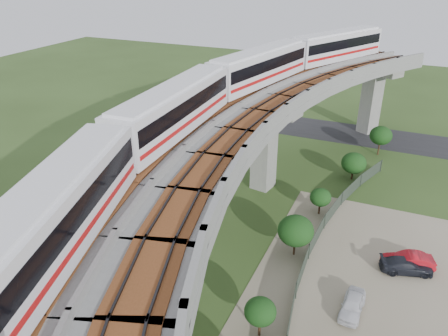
% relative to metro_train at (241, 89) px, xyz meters
% --- Properties ---
extents(ground, '(160.00, 160.00, 0.00)m').
position_rel_metro_train_xyz_m(ground, '(-0.51, -4.44, -12.31)').
color(ground, '#30471C').
rests_on(ground, ground).
extents(dirt_lot, '(18.00, 26.00, 0.04)m').
position_rel_metro_train_xyz_m(dirt_lot, '(13.49, -6.44, -12.29)').
color(dirt_lot, '#7F745C').
rests_on(dirt_lot, ground).
extents(asphalt_road, '(60.00, 8.00, 0.03)m').
position_rel_metro_train_xyz_m(asphalt_road, '(-0.51, 25.56, -12.29)').
color(asphalt_road, '#232326').
rests_on(asphalt_road, ground).
extents(viaduct, '(19.58, 73.98, 11.40)m').
position_rel_metro_train_xyz_m(viaduct, '(3.33, -4.44, -3.26)').
color(viaduct, '#99968E').
rests_on(viaduct, ground).
extents(metro_train, '(12.74, 61.15, 3.64)m').
position_rel_metro_train_xyz_m(metro_train, '(0.00, 0.00, 0.00)').
color(metro_train, white).
rests_on(metro_train, ground).
extents(fence, '(3.87, 38.73, 1.50)m').
position_rel_metro_train_xyz_m(fence, '(9.24, -4.44, -11.56)').
color(fence, '#2D382D').
rests_on(fence, ground).
extents(tree_0, '(2.72, 2.72, 3.74)m').
position_rel_metro_train_xyz_m(tree_0, '(10.95, 19.71, -9.73)').
color(tree_0, '#382314').
rests_on(tree_0, ground).
extents(tree_1, '(2.73, 2.73, 3.15)m').
position_rel_metro_train_xyz_m(tree_1, '(8.98, 11.59, -10.32)').
color(tree_1, '#382314').
rests_on(tree_1, ground).
extents(tree_2, '(2.03, 2.03, 2.73)m').
position_rel_metro_train_xyz_m(tree_2, '(7.21, 2.85, -10.45)').
color(tree_2, '#382314').
rests_on(tree_2, ground).
extents(tree_3, '(2.97, 2.97, 3.67)m').
position_rel_metro_train_xyz_m(tree_3, '(6.69, -4.33, -9.91)').
color(tree_3, '#382314').
rests_on(tree_3, ground).
extents(tree_4, '(2.09, 2.09, 3.01)m').
position_rel_metro_train_xyz_m(tree_4, '(6.91, -13.67, -10.20)').
color(tree_4, '#382314').
rests_on(tree_4, ground).
extents(car_white, '(1.62, 3.64, 1.22)m').
position_rel_metro_train_xyz_m(car_white, '(12.16, -9.07, -11.66)').
color(car_white, silver).
rests_on(car_white, dirt_lot).
extents(car_red, '(4.23, 2.58, 1.31)m').
position_rel_metro_train_xyz_m(car_red, '(15.47, -2.37, -11.61)').
color(car_red, '#AC0F1A').
rests_on(car_red, dirt_lot).
extents(car_dark, '(4.38, 2.79, 1.18)m').
position_rel_metro_train_xyz_m(car_dark, '(15.40, -2.96, -11.68)').
color(car_dark, black).
rests_on(car_dark, dirt_lot).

